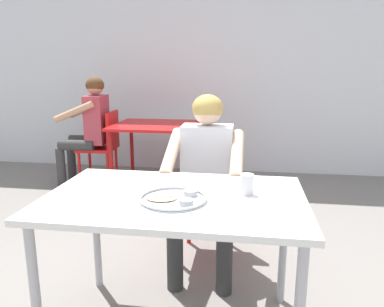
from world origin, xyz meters
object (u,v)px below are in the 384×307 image
at_px(chair_red_left, 104,142).
at_px(chair_red_right, 208,145).
at_px(thali_tray, 174,198).
at_px(drinking_cup, 247,184).
at_px(diner_foreground, 206,168).
at_px(chair_foreground, 209,187).
at_px(patron_background, 89,122).
at_px(table_foreground, 175,210).
at_px(table_background_red, 157,131).

relative_size(chair_red_left, chair_red_right, 1.01).
distance_m(thali_tray, drinking_cup, 0.36).
bearing_deg(drinking_cup, diner_foreground, 113.63).
xyz_separation_m(drinking_cup, diner_foreground, (-0.27, 0.61, -0.10)).
height_order(thali_tray, chair_foreground, chair_foreground).
height_order(thali_tray, patron_background, patron_background).
bearing_deg(patron_background, thali_tray, -58.87).
xyz_separation_m(drinking_cup, chair_foreground, (-0.27, 0.84, -0.30)).
distance_m(thali_tray, chair_red_left, 2.83).
relative_size(chair_foreground, chair_red_right, 1.03).
relative_size(drinking_cup, patron_background, 0.08).
xyz_separation_m(table_foreground, chair_foreground, (0.07, 0.91, -0.17)).
height_order(table_background_red, chair_red_left, chair_red_left).
xyz_separation_m(chair_foreground, table_background_red, (-0.74, 1.45, 0.15)).
relative_size(chair_foreground, diner_foreground, 0.74).
relative_size(table_foreground, thali_tray, 3.94).
bearing_deg(thali_tray, patron_background, 121.13).
height_order(table_foreground, table_background_red, table_foreground).
distance_m(table_foreground, chair_foreground, 0.93).
bearing_deg(thali_tray, drinking_cup, 22.41).
relative_size(table_background_red, chair_red_left, 1.12).
bearing_deg(chair_red_left, table_background_red, -4.97).
distance_m(diner_foreground, chair_red_right, 1.74).
height_order(chair_red_right, patron_background, patron_background).
height_order(diner_foreground, chair_red_left, diner_foreground).
bearing_deg(drinking_cup, table_background_red, 113.71).
xyz_separation_m(thali_tray, chair_red_left, (-1.33, 2.49, -0.27)).
bearing_deg(drinking_cup, chair_red_right, 100.61).
xyz_separation_m(drinking_cup, table_background_red, (-1.01, 2.29, -0.15)).
bearing_deg(chair_red_left, patron_background, -155.64).
bearing_deg(diner_foreground, chair_red_right, 95.61).
bearing_deg(patron_background, drinking_cup, -51.86).
height_order(chair_foreground, chair_red_left, chair_foreground).
height_order(table_foreground, diner_foreground, diner_foreground).
bearing_deg(table_background_red, patron_background, -179.59).
bearing_deg(diner_foreground, table_background_red, 113.74).
height_order(thali_tray, chair_red_left, chair_red_left).
relative_size(thali_tray, drinking_cup, 3.11).
bearing_deg(chair_red_left, chair_foreground, -47.33).
xyz_separation_m(table_background_red, chair_red_left, (-0.65, 0.06, -0.16)).
height_order(diner_foreground, table_background_red, diner_foreground).
bearing_deg(chair_foreground, diner_foreground, -89.89).
height_order(table_background_red, chair_red_right, chair_red_right).
bearing_deg(chair_foreground, thali_tray, -93.74).
distance_m(diner_foreground, chair_red_left, 2.23).
bearing_deg(chair_red_right, diner_foreground, -84.39).
bearing_deg(patron_background, table_background_red, 0.41).
height_order(diner_foreground, patron_background, patron_background).
relative_size(table_foreground, drinking_cup, 12.24).
xyz_separation_m(chair_red_right, patron_background, (-1.36, -0.04, 0.24)).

